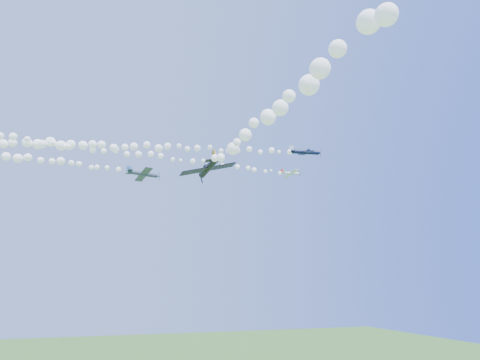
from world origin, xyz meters
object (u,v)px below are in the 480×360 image
object	(u,v)px
plane_white	(291,173)
plane_navy	(306,152)
plane_black	(208,168)
plane_grey	(143,174)

from	to	relation	value
plane_white	plane_navy	size ratio (longest dim) A/B	0.79
plane_navy	plane_black	world-z (taller)	plane_navy
plane_white	plane_grey	bearing A→B (deg)	-174.29
plane_white	plane_navy	bearing A→B (deg)	-110.12
plane_grey	plane_black	size ratio (longest dim) A/B	1.06
plane_black	plane_white	bearing A→B (deg)	-40.68
plane_white	plane_navy	world-z (taller)	plane_navy
plane_grey	plane_black	bearing A→B (deg)	-93.52
plane_black	plane_grey	bearing A→B (deg)	5.11
plane_grey	plane_navy	bearing A→B (deg)	-25.02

